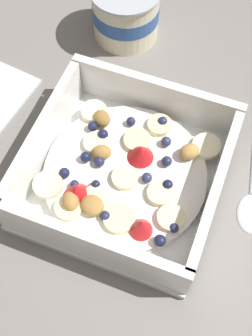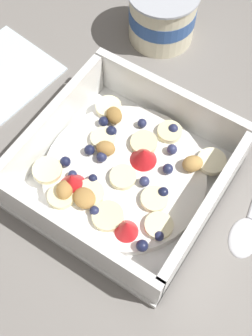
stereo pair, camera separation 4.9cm
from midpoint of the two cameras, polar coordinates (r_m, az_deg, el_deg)
name	(u,v)px [view 1 (the left image)]	position (r m, az deg, el deg)	size (l,w,h in m)	color
ground_plane	(112,178)	(0.52, -4.55, -1.48)	(2.40, 2.40, 0.00)	gray
fruit_bowl	(125,173)	(0.50, -2.91, -0.88)	(0.21, 0.21, 0.07)	white
yogurt_cup	(126,11)	(0.63, -2.38, 19.11)	(0.09, 0.09, 0.07)	beige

